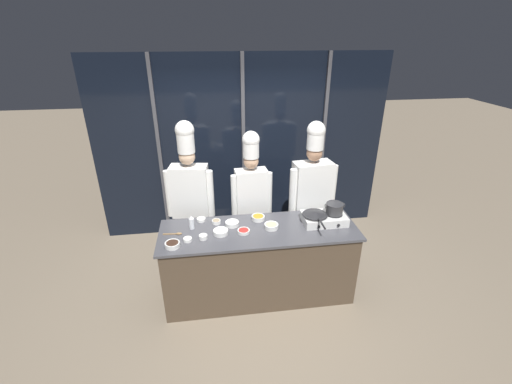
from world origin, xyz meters
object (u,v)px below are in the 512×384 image
(chef_sous, at_px, (251,192))
(chef_line, at_px, (312,188))
(frying_pan, at_px, (315,213))
(prep_bowl_soy_glaze, at_px, (172,244))
(prep_bowl_carrots, at_px, (258,217))
(squeeze_bottle_clear, at_px, (192,222))
(prep_bowl_onion, at_px, (188,239))
(prep_bowl_mushrooms, at_px, (216,221))
(prep_bowl_bean_sprouts, at_px, (201,219))
(prep_bowl_noodles, at_px, (221,232))
(prep_bowl_bell_pepper, at_px, (244,231))
(chef_head, at_px, (190,190))
(portable_stove, at_px, (324,218))
(prep_bowl_rice, at_px, (232,223))
(prep_bowl_garlic, at_px, (203,237))
(serving_spoon_slotted, at_px, (176,234))
(stock_pot, at_px, (335,208))
(prep_bowl_ginger, at_px, (271,226))

(chef_sous, relative_size, chef_line, 0.95)
(frying_pan, bearing_deg, prep_bowl_soy_glaze, -170.76)
(prep_bowl_carrots, xyz_separation_m, chef_line, (0.74, 0.33, 0.19))
(chef_sous, bearing_deg, squeeze_bottle_clear, 28.28)
(prep_bowl_onion, xyz_separation_m, prep_bowl_carrots, (0.81, 0.35, 0.01))
(squeeze_bottle_clear, height_order, chef_sous, chef_sous)
(prep_bowl_mushrooms, xyz_separation_m, prep_bowl_bean_sprouts, (-0.18, 0.08, -0.00))
(frying_pan, relative_size, prep_bowl_mushrooms, 5.12)
(prep_bowl_mushrooms, bearing_deg, frying_pan, -7.79)
(squeeze_bottle_clear, xyz_separation_m, prep_bowl_noodles, (0.32, -0.16, -0.05))
(prep_bowl_bell_pepper, relative_size, chef_sous, 0.07)
(prep_bowl_carrots, distance_m, chef_head, 0.92)
(portable_stove, height_order, prep_bowl_bean_sprouts, portable_stove)
(prep_bowl_noodles, bearing_deg, prep_bowl_rice, 49.96)
(chef_head, bearing_deg, chef_sous, -174.26)
(prep_bowl_mushrooms, bearing_deg, chef_head, 124.38)
(prep_bowl_garlic, bearing_deg, prep_bowl_bean_sprouts, 93.61)
(prep_bowl_soy_glaze, relative_size, serving_spoon_slotted, 0.75)
(prep_bowl_garlic, bearing_deg, chef_head, 101.29)
(prep_bowl_rice, xyz_separation_m, serving_spoon_slotted, (-0.63, -0.10, -0.02))
(serving_spoon_slotted, bearing_deg, frying_pan, 0.73)
(prep_bowl_mushrooms, bearing_deg, chef_sous, 40.95)
(prep_bowl_onion, relative_size, prep_bowl_bell_pepper, 0.69)
(stock_pot, height_order, prep_bowl_bell_pepper, stock_pot)
(prep_bowl_soy_glaze, distance_m, chef_head, 0.89)
(squeeze_bottle_clear, distance_m, prep_bowl_ginger, 0.90)
(chef_line, bearing_deg, prep_bowl_carrots, 17.09)
(stock_pot, relative_size, serving_spoon_slotted, 1.08)
(prep_bowl_onion, xyz_separation_m, chef_line, (1.55, 0.68, 0.20))
(prep_bowl_garlic, xyz_separation_m, prep_bowl_bean_sprouts, (-0.02, 0.39, -0.01))
(squeeze_bottle_clear, distance_m, chef_head, 0.54)
(frying_pan, distance_m, prep_bowl_ginger, 0.53)
(frying_pan, distance_m, chef_head, 1.55)
(serving_spoon_slotted, bearing_deg, prep_bowl_mushrooms, 21.29)
(prep_bowl_carrots, bearing_deg, frying_pan, -15.20)
(stock_pot, height_order, prep_bowl_soy_glaze, stock_pot)
(prep_bowl_carrots, distance_m, chef_sous, 0.42)
(squeeze_bottle_clear, height_order, prep_bowl_onion, squeeze_bottle_clear)
(frying_pan, xyz_separation_m, chef_line, (0.10, 0.50, 0.09))
(prep_bowl_ginger, height_order, prep_bowl_carrots, prep_bowl_ginger)
(stock_pot, bearing_deg, serving_spoon_slotted, -179.19)
(prep_bowl_bell_pepper, xyz_separation_m, serving_spoon_slotted, (-0.74, 0.07, -0.01))
(stock_pot, distance_m, prep_bowl_onion, 1.69)
(chef_sous, bearing_deg, chef_line, 171.66)
(stock_pot, xyz_separation_m, prep_bowl_noodles, (-1.32, -0.09, -0.15))
(frying_pan, height_order, prep_bowl_soy_glaze, frying_pan)
(prep_bowl_onion, xyz_separation_m, prep_bowl_bean_sprouts, (0.14, 0.41, -0.00))
(prep_bowl_mushrooms, bearing_deg, squeeze_bottle_clear, -164.99)
(prep_bowl_mushrooms, height_order, prep_bowl_rice, prep_bowl_rice)
(prep_bowl_soy_glaze, relative_size, chef_sous, 0.08)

